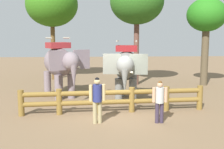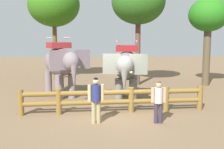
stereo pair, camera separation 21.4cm
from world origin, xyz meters
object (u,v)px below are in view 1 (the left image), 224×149
Objects in this scene: tourist_man_in_blue at (97,97)px; log_fence at (114,98)px; tree_back_center at (52,5)px; elephant_center at (126,67)px; tree_far_left at (207,17)px; elephant_near_left at (60,64)px; tree_far_right at (137,2)px; tourist_woman_in_black at (160,99)px.

log_fence is at bearing 63.14° from tourist_man_in_blue.
tree_back_center is (-3.03, 10.37, 4.28)m from tourist_man_in_blue.
tree_far_left is at bearing 36.53° from elephant_center.
tree_far_right is at bearing 37.16° from elephant_near_left.
elephant_near_left is 2.12× the size of tourist_man_in_blue.
tourist_woman_in_black is 9.50m from tree_far_left.
elephant_near_left is 0.53× the size of tree_back_center.
tree_back_center is 6.13m from tree_far_right.
elephant_center reaches higher than tourist_man_in_blue.
tourist_woman_in_black is (0.83, -3.52, -0.75)m from elephant_center.
tourist_woman_in_black reaches higher than log_fence.
log_fence is 10.78m from tree_back_center.
log_fence is 2.13× the size of elephant_near_left.
tourist_man_in_blue reaches higher than log_fence.
tree_far_right reaches higher than log_fence.
elephant_near_left is 1.03× the size of elephant_center.
tree_far_left is (8.77, 2.91, 2.56)m from elephant_near_left.
tree_far_left reaches higher than log_fence.
tree_far_left is (6.90, 7.48, 3.31)m from tourist_man_in_blue.
tree_far_right is at bearing 73.97° from log_fence.
tourist_man_in_blue is at bearing -132.73° from tree_far_left.
tourist_man_in_blue is at bearing -73.70° from tree_back_center.
tree_far_right is at bearing -23.43° from tree_back_center.
elephant_center is at bearing -143.47° from tree_far_left.
tourist_man_in_blue is 0.31× the size of tree_far_left.
elephant_near_left is 3.50m from elephant_center.
tourist_man_in_blue reaches higher than tourist_woman_in_black.
tourist_woman_in_black is (4.13, -4.66, -0.83)m from elephant_near_left.
tree_back_center reaches higher than tourist_woman_in_black.
tree_back_center reaches higher than elephant_center.
log_fence is at bearing -50.90° from elephant_near_left.
tree_far_left is at bearing -16.26° from tree_back_center.
elephant_center is 5.87m from tree_far_right.
tourist_man_in_blue is at bearing -112.83° from elephant_center.
log_fence is 2.40m from elephant_center.
tree_back_center is (-9.94, 2.90, 0.97)m from tree_far_left.
elephant_center is 3.78m from tourist_man_in_blue.
tourist_woman_in_black is at bearing -76.81° from elephant_center.
tree_back_center is at bearing 101.38° from elephant_near_left.
tourist_man_in_blue is (-2.27, 0.09, 0.08)m from tourist_woman_in_black.
elephant_near_left reaches higher than elephant_center.
tree_far_right reaches higher than elephant_center.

